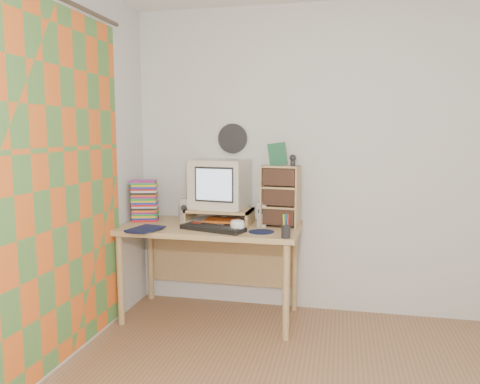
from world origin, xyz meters
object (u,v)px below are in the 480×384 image
at_px(cd_rack, 280,196).
at_px(mug, 237,226).
at_px(desk, 213,241).
at_px(dvd_stack, 145,203).
at_px(crt_monitor, 219,184).
at_px(diary, 135,226).
at_px(keyboard, 213,228).

bearing_deg(cd_rack, mug, -128.02).
relative_size(desk, cd_rack, 2.93).
bearing_deg(desk, dvd_stack, 176.84).
xyz_separation_m(crt_monitor, diary, (-0.55, -0.42, -0.29)).
distance_m(desk, keyboard, 0.28).
xyz_separation_m(desk, dvd_stack, (-0.59, 0.03, 0.28)).
distance_m(desk, mug, 0.41).
bearing_deg(dvd_stack, desk, -18.62).
distance_m(cd_rack, mug, 0.44).
height_order(keyboard, diary, diary).
xyz_separation_m(mug, diary, (-0.78, -0.07, -0.02)).
xyz_separation_m(keyboard, diary, (-0.59, -0.10, 0.01)).
distance_m(crt_monitor, mug, 0.49).
relative_size(cd_rack, mug, 4.36).
height_order(crt_monitor, cd_rack, crt_monitor).
bearing_deg(diary, desk, 45.06).
distance_m(crt_monitor, dvd_stack, 0.65).
xyz_separation_m(desk, crt_monitor, (0.04, 0.09, 0.45)).
xyz_separation_m(cd_rack, diary, (-1.06, -0.36, -0.21)).
bearing_deg(desk, mug, -44.12).
bearing_deg(crt_monitor, cd_rack, 1.18).
xyz_separation_m(dvd_stack, mug, (0.86, -0.29, -0.10)).
height_order(crt_monitor, dvd_stack, crt_monitor).
relative_size(desk, keyboard, 2.81).
xyz_separation_m(crt_monitor, keyboard, (0.03, -0.31, -0.30)).
distance_m(crt_monitor, keyboard, 0.44).
relative_size(crt_monitor, dvd_stack, 1.43).
relative_size(dvd_stack, diary, 1.22).
bearing_deg(keyboard, crt_monitor, 113.36).
relative_size(crt_monitor, mug, 3.78).
bearing_deg(cd_rack, desk, -170.72).
height_order(mug, diary, mug).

